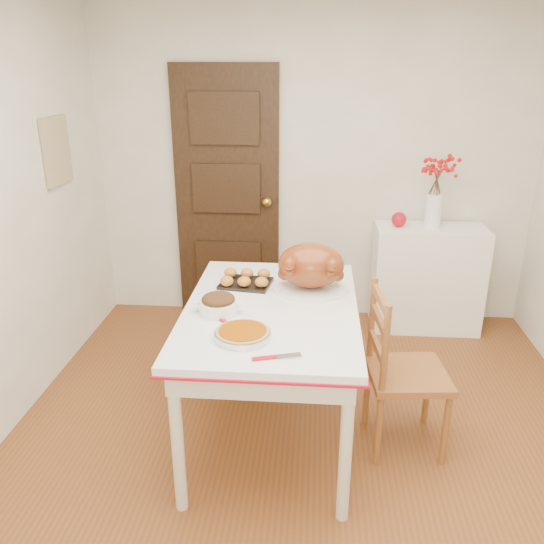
# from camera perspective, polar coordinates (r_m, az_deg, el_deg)

# --- Properties ---
(floor) EXTENTS (3.50, 4.00, 0.00)m
(floor) POSITION_cam_1_polar(r_m,az_deg,el_deg) (3.19, 3.26, -19.37)
(floor) COLOR brown
(floor) RESTS_ON ground
(wall_back) EXTENTS (3.50, 0.00, 2.50)m
(wall_back) POSITION_cam_1_polar(r_m,az_deg,el_deg) (4.51, 4.30, 10.52)
(wall_back) COLOR silver
(wall_back) RESTS_ON ground
(door_back) EXTENTS (0.85, 0.06, 2.06)m
(door_back) POSITION_cam_1_polar(r_m,az_deg,el_deg) (4.58, -4.65, 7.87)
(door_back) COLOR black
(door_back) RESTS_ON ground
(photo_board) EXTENTS (0.03, 0.35, 0.45)m
(photo_board) POSITION_cam_1_polar(r_m,az_deg,el_deg) (4.07, -21.41, 11.62)
(photo_board) COLOR #CCBF81
(photo_board) RESTS_ON ground
(sideboard) EXTENTS (0.85, 0.38, 0.85)m
(sideboard) POSITION_cam_1_polar(r_m,az_deg,el_deg) (4.61, 15.73, -0.64)
(sideboard) COLOR white
(sideboard) RESTS_ON floor
(kitchen_table) EXTENTS (0.95, 1.38, 0.83)m
(kitchen_table) POSITION_cam_1_polar(r_m,az_deg,el_deg) (3.17, -0.07, -10.41)
(kitchen_table) COLOR white
(kitchen_table) RESTS_ON floor
(chair_oak) EXTENTS (0.46, 0.46, 0.95)m
(chair_oak) POSITION_cam_1_polar(r_m,az_deg,el_deg) (3.16, 13.91, -9.85)
(chair_oak) COLOR brown
(chair_oak) RESTS_ON floor
(berry_vase) EXTENTS (0.28, 0.28, 0.55)m
(berry_vase) POSITION_cam_1_polar(r_m,az_deg,el_deg) (4.41, 16.55, 7.87)
(berry_vase) COLOR white
(berry_vase) RESTS_ON sideboard
(apple) EXTENTS (0.12, 0.12, 0.12)m
(apple) POSITION_cam_1_polar(r_m,az_deg,el_deg) (4.42, 13.01, 5.32)
(apple) COLOR #B50B1A
(apple) RESTS_ON sideboard
(turkey_platter) EXTENTS (0.49, 0.42, 0.28)m
(turkey_platter) POSITION_cam_1_polar(r_m,az_deg,el_deg) (3.13, 4.05, 0.44)
(turkey_platter) COLOR brown
(turkey_platter) RESTS_ON kitchen_table
(pumpkin_pie) EXTENTS (0.32, 0.32, 0.06)m
(pumpkin_pie) POSITION_cam_1_polar(r_m,az_deg,el_deg) (2.64, -3.07, -6.30)
(pumpkin_pie) COLOR #8B3E02
(pumpkin_pie) RESTS_ON kitchen_table
(stuffing_dish) EXTENTS (0.30, 0.26, 0.10)m
(stuffing_dish) POSITION_cam_1_polar(r_m,az_deg,el_deg) (2.90, -5.57, -3.28)
(stuffing_dish) COLOR #382310
(stuffing_dish) RESTS_ON kitchen_table
(rolls_tray) EXTENTS (0.32, 0.27, 0.08)m
(rolls_tray) POSITION_cam_1_polar(r_m,az_deg,el_deg) (3.25, -2.75, -0.70)
(rolls_tray) COLOR #BF7F2F
(rolls_tray) RESTS_ON kitchen_table
(pie_server) EXTENTS (0.23, 0.13, 0.01)m
(pie_server) POSITION_cam_1_polar(r_m,az_deg,el_deg) (2.48, 0.50, -8.77)
(pie_server) COLOR silver
(pie_server) RESTS_ON kitchen_table
(carving_knife) EXTENTS (0.21, 0.20, 0.01)m
(carving_knife) POSITION_cam_1_polar(r_m,az_deg,el_deg) (2.75, -3.89, -5.67)
(carving_knife) COLOR silver
(carving_knife) RESTS_ON kitchen_table
(drinking_glass) EXTENTS (0.07, 0.07, 0.12)m
(drinking_glass) POSITION_cam_1_polar(r_m,az_deg,el_deg) (3.46, 2.21, 1.09)
(drinking_glass) COLOR white
(drinking_glass) RESTS_ON kitchen_table
(shaker_pair) EXTENTS (0.09, 0.05, 0.08)m
(shaker_pair) POSITION_cam_1_polar(r_m,az_deg,el_deg) (3.45, 5.95, 0.64)
(shaker_pair) COLOR white
(shaker_pair) RESTS_ON kitchen_table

